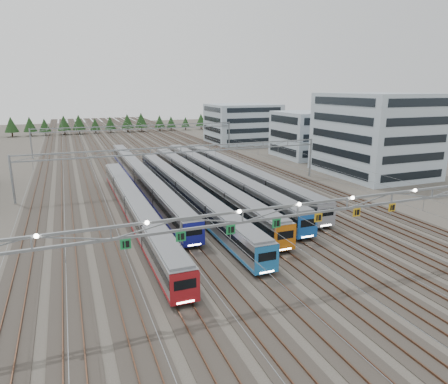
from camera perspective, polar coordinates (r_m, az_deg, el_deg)
name	(u,v)px	position (r m, az deg, el deg)	size (l,w,h in m)	color
ground	(294,281)	(40.32, 9.99, -12.47)	(400.00, 400.00, 0.00)	#47423A
track_bed	(131,141)	(132.80, -13.15, 7.06)	(54.00, 260.00, 5.42)	#2D2823
train_a	(134,206)	(57.91, -12.69, -2.00)	(2.65, 51.61, 3.45)	black
train_b	(141,176)	(77.39, -11.75, 2.23)	(2.62, 67.22, 3.41)	black
train_c	(184,190)	(65.48, -5.78, 0.23)	(2.66, 58.79, 3.46)	black
train_d	(200,181)	(71.28, -3.39, 1.52)	(2.75, 59.98, 3.58)	black
train_e	(217,175)	(76.14, -1.05, 2.43)	(2.82, 62.60, 3.67)	black
train_f	(238,173)	(77.97, 2.00, 2.75)	(2.88, 57.92, 3.75)	black
gantry_near	(298,212)	(37.53, 10.49, -2.88)	(56.36, 0.61, 8.08)	gray
gantry_mid	(181,154)	(73.88, -6.16, 5.37)	(56.36, 0.36, 8.00)	gray
gantry_far	(138,131)	(117.52, -12.15, 8.58)	(56.36, 0.36, 8.00)	gray
depot_bldg_south	(375,135)	(91.29, 20.73, 7.67)	(18.00, 22.00, 17.15)	#A8BCC9
depot_bldg_mid	(306,135)	(110.61, 11.63, 8.05)	(14.00, 16.00, 12.02)	#A8BCC9
depot_bldg_north	(243,124)	(137.00, 2.68, 9.73)	(22.00, 18.00, 12.88)	#A8BCC9
treeline	(128,122)	(174.44, -13.57, 9.69)	(106.40, 5.60, 7.02)	#332114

